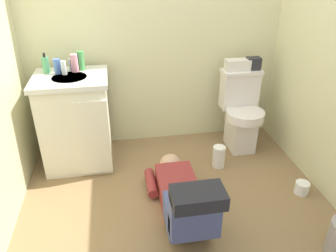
{
  "coord_description": "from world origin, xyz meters",
  "views": [
    {
      "loc": [
        -0.39,
        -1.94,
        1.71
      ],
      "look_at": [
        0.01,
        0.38,
        0.45
      ],
      "focal_mm": 34.9,
      "sensor_mm": 36.0,
      "label": 1
    }
  ],
  "objects_px": {
    "tissue_box": "(238,65)",
    "vanity_cabinet": "(76,121)",
    "bottle_pink": "(75,63)",
    "toilet_paper_roll": "(302,188)",
    "toilet": "(241,112)",
    "soap_dispenser": "(46,65)",
    "bottle_green": "(81,61)",
    "faucet": "(70,65)",
    "bottle_clear": "(64,68)",
    "bottle_blue": "(57,66)",
    "paper_towel_roll": "(219,157)",
    "person_plumber": "(183,197)",
    "toiletry_bag": "(253,63)"
  },
  "relations": [
    {
      "from": "soap_dispenser",
      "to": "paper_towel_roll",
      "type": "relative_size",
      "value": 0.82
    },
    {
      "from": "soap_dispenser",
      "to": "bottle_blue",
      "type": "bearing_deg",
      "value": -21.31
    },
    {
      "from": "bottle_green",
      "to": "faucet",
      "type": "bearing_deg",
      "value": -177.46
    },
    {
      "from": "person_plumber",
      "to": "soap_dispenser",
      "type": "height_order",
      "value": "soap_dispenser"
    },
    {
      "from": "faucet",
      "to": "toiletry_bag",
      "type": "bearing_deg",
      "value": -0.99
    },
    {
      "from": "vanity_cabinet",
      "to": "toilet_paper_roll",
      "type": "distance_m",
      "value": 1.94
    },
    {
      "from": "toiletry_bag",
      "to": "toilet_paper_roll",
      "type": "xyz_separation_m",
      "value": [
        0.14,
        -0.88,
        -0.76
      ]
    },
    {
      "from": "tissue_box",
      "to": "vanity_cabinet",
      "type": "bearing_deg",
      "value": -175.39
    },
    {
      "from": "bottle_pink",
      "to": "toilet_paper_roll",
      "type": "relative_size",
      "value": 1.34
    },
    {
      "from": "faucet",
      "to": "bottle_blue",
      "type": "height_order",
      "value": "bottle_blue"
    },
    {
      "from": "bottle_clear",
      "to": "bottle_pink",
      "type": "height_order",
      "value": "bottle_pink"
    },
    {
      "from": "toilet",
      "to": "bottle_pink",
      "type": "height_order",
      "value": "bottle_pink"
    },
    {
      "from": "toilet_paper_roll",
      "to": "toilet",
      "type": "bearing_deg",
      "value": 107.11
    },
    {
      "from": "faucet",
      "to": "bottle_clear",
      "type": "height_order",
      "value": "bottle_clear"
    },
    {
      "from": "bottle_pink",
      "to": "paper_towel_roll",
      "type": "distance_m",
      "value": 1.47
    },
    {
      "from": "toiletry_bag",
      "to": "person_plumber",
      "type": "bearing_deg",
      "value": -131.52
    },
    {
      "from": "person_plumber",
      "to": "toiletry_bag",
      "type": "relative_size",
      "value": 8.59
    },
    {
      "from": "bottle_blue",
      "to": "paper_towel_roll",
      "type": "xyz_separation_m",
      "value": [
        1.31,
        -0.38,
        -0.78
      ]
    },
    {
      "from": "bottle_green",
      "to": "toilet",
      "type": "bearing_deg",
      "value": -4.93
    },
    {
      "from": "person_plumber",
      "to": "bottle_pink",
      "type": "relative_size",
      "value": 7.22
    },
    {
      "from": "bottle_green",
      "to": "toilet_paper_roll",
      "type": "distance_m",
      "value": 2.08
    },
    {
      "from": "vanity_cabinet",
      "to": "bottle_green",
      "type": "height_order",
      "value": "bottle_green"
    },
    {
      "from": "toiletry_bag",
      "to": "bottle_pink",
      "type": "height_order",
      "value": "bottle_pink"
    },
    {
      "from": "tissue_box",
      "to": "bottle_blue",
      "type": "distance_m",
      "value": 1.56
    },
    {
      "from": "person_plumber",
      "to": "bottle_clear",
      "type": "height_order",
      "value": "bottle_clear"
    },
    {
      "from": "toiletry_bag",
      "to": "bottle_green",
      "type": "xyz_separation_m",
      "value": [
        -1.52,
        0.03,
        0.1
      ]
    },
    {
      "from": "bottle_blue",
      "to": "bottle_pink",
      "type": "relative_size",
      "value": 0.83
    },
    {
      "from": "bottle_clear",
      "to": "bottle_green",
      "type": "height_order",
      "value": "bottle_green"
    },
    {
      "from": "soap_dispenser",
      "to": "vanity_cabinet",
      "type": "bearing_deg",
      "value": -33.1
    },
    {
      "from": "faucet",
      "to": "tissue_box",
      "type": "distance_m",
      "value": 1.47
    },
    {
      "from": "person_plumber",
      "to": "paper_towel_roll",
      "type": "height_order",
      "value": "person_plumber"
    },
    {
      "from": "tissue_box",
      "to": "paper_towel_roll",
      "type": "bearing_deg",
      "value": -121.88
    },
    {
      "from": "tissue_box",
      "to": "bottle_pink",
      "type": "height_order",
      "value": "bottle_pink"
    },
    {
      "from": "person_plumber",
      "to": "bottle_green",
      "type": "relative_size",
      "value": 6.57
    },
    {
      "from": "tissue_box",
      "to": "bottle_green",
      "type": "xyz_separation_m",
      "value": [
        -1.37,
        0.03,
        0.1
      ]
    },
    {
      "from": "bottle_pink",
      "to": "toilet_paper_roll",
      "type": "xyz_separation_m",
      "value": [
        1.71,
        -0.88,
        -0.84
      ]
    },
    {
      "from": "toiletry_bag",
      "to": "bottle_blue",
      "type": "relative_size",
      "value": 1.01
    },
    {
      "from": "tissue_box",
      "to": "soap_dispenser",
      "type": "xyz_separation_m",
      "value": [
        -1.66,
        0.01,
        0.09
      ]
    },
    {
      "from": "tissue_box",
      "to": "bottle_clear",
      "type": "distance_m",
      "value": 1.51
    },
    {
      "from": "paper_towel_roll",
      "to": "bottle_blue",
      "type": "bearing_deg",
      "value": 163.76
    },
    {
      "from": "faucet",
      "to": "tissue_box",
      "type": "height_order",
      "value": "faucet"
    },
    {
      "from": "toiletry_bag",
      "to": "paper_towel_roll",
      "type": "xyz_separation_m",
      "value": [
        -0.4,
        -0.41,
        -0.7
      ]
    },
    {
      "from": "toilet",
      "to": "soap_dispenser",
      "type": "distance_m",
      "value": 1.78
    },
    {
      "from": "soap_dispenser",
      "to": "toilet_paper_roll",
      "type": "distance_m",
      "value": 2.3
    },
    {
      "from": "bottle_blue",
      "to": "toilet",
      "type": "bearing_deg",
      "value": -2.18
    },
    {
      "from": "vanity_cabinet",
      "to": "paper_towel_roll",
      "type": "height_order",
      "value": "vanity_cabinet"
    },
    {
      "from": "vanity_cabinet",
      "to": "faucet",
      "type": "relative_size",
      "value": 8.2
    },
    {
      "from": "vanity_cabinet",
      "to": "bottle_pink",
      "type": "height_order",
      "value": "bottle_pink"
    },
    {
      "from": "person_plumber",
      "to": "tissue_box",
      "type": "distance_m",
      "value": 1.34
    },
    {
      "from": "person_plumber",
      "to": "bottle_pink",
      "type": "bearing_deg",
      "value": 127.02
    }
  ]
}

